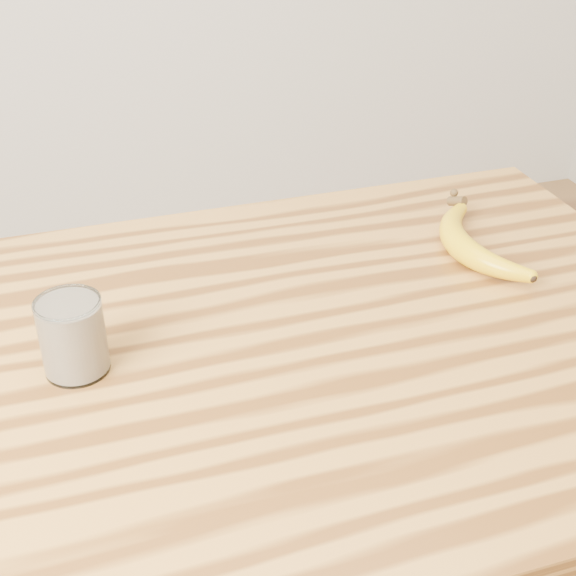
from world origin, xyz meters
name	(u,v)px	position (x,y,z in m)	size (l,w,h in m)	color
table	(266,424)	(0.00, 0.00, 0.77)	(1.20, 0.80, 0.90)	#A9712F
smoothie_glass	(73,336)	(-0.23, 0.02, 0.95)	(0.08, 0.08, 0.10)	white
banana	(459,245)	(0.34, 0.13, 0.92)	(0.12, 0.32, 0.04)	#E0AD0C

